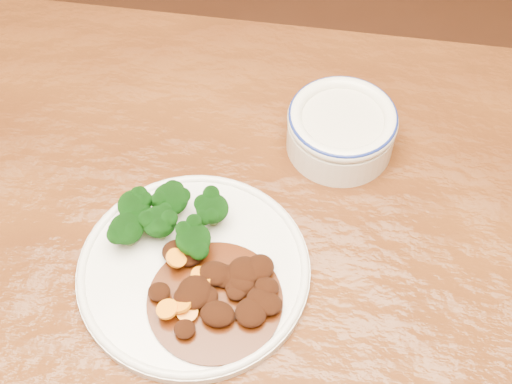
# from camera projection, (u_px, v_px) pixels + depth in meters

# --- Properties ---
(dining_table) EXTENTS (1.53, 0.96, 0.75)m
(dining_table) POSITION_uv_depth(u_px,v_px,m) (221.00, 319.00, 0.87)
(dining_table) COLOR #5F2F10
(dining_table) RESTS_ON ground
(dinner_plate) EXTENTS (0.27, 0.27, 0.02)m
(dinner_plate) POSITION_uv_depth(u_px,v_px,m) (194.00, 270.00, 0.81)
(dinner_plate) COLOR white
(dinner_plate) RESTS_ON dining_table
(broccoli_florets) EXTENTS (0.13, 0.09, 0.05)m
(broccoli_florets) POSITION_uv_depth(u_px,v_px,m) (166.00, 217.00, 0.81)
(broccoli_florets) COLOR #7A9B50
(broccoli_florets) RESTS_ON dinner_plate
(mince_stew) EXTENTS (0.15, 0.15, 0.03)m
(mince_stew) POSITION_uv_depth(u_px,v_px,m) (219.00, 288.00, 0.78)
(mince_stew) COLOR #4A1E07
(mince_stew) RESTS_ON dinner_plate
(dip_bowl) EXTENTS (0.14, 0.14, 0.06)m
(dip_bowl) POSITION_uv_depth(u_px,v_px,m) (341.00, 128.00, 0.90)
(dip_bowl) COLOR silver
(dip_bowl) RESTS_ON dining_table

